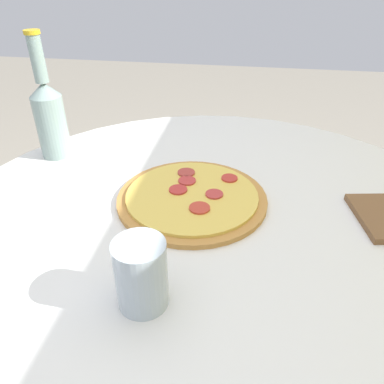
# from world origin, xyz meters

# --- Properties ---
(table) EXTENTS (1.04, 1.04, 0.71)m
(table) POSITION_xyz_m (0.00, 0.00, 0.53)
(table) COLOR silver
(table) RESTS_ON ground_plane
(pizza) EXTENTS (0.29, 0.29, 0.02)m
(pizza) POSITION_xyz_m (-0.06, -0.05, 0.72)
(pizza) COLOR #B77F3D
(pizza) RESTS_ON table
(beer_bottle) EXTENTS (0.07, 0.07, 0.28)m
(beer_bottle) POSITION_xyz_m (-0.20, -0.40, 0.81)
(beer_bottle) COLOR gray
(beer_bottle) RESTS_ON table
(drinking_glass) EXTENTS (0.07, 0.07, 0.10)m
(drinking_glass) POSITION_xyz_m (0.20, -0.08, 0.76)
(drinking_glass) COLOR #ADBCC6
(drinking_glass) RESTS_ON table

